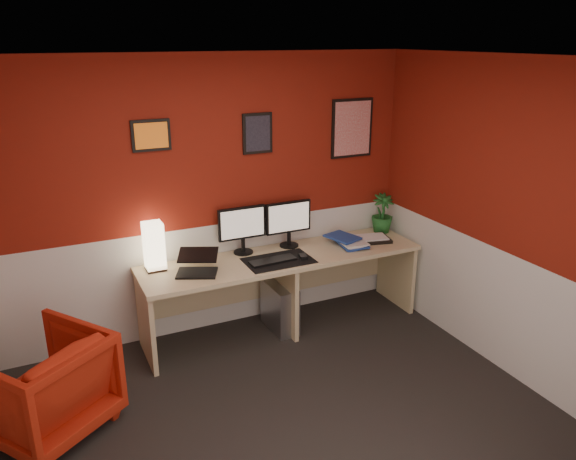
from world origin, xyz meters
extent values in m
cube|color=black|center=(0.00, 0.00, 0.00)|extent=(4.00, 3.50, 0.01)
cube|color=white|center=(0.00, 0.00, 2.50)|extent=(4.00, 3.50, 0.01)
cube|color=maroon|center=(0.00, 1.75, 1.25)|extent=(4.00, 0.01, 2.50)
cube|color=maroon|center=(0.00, -1.75, 1.25)|extent=(4.00, 0.01, 2.50)
cube|color=maroon|center=(2.00, 0.00, 1.25)|extent=(0.01, 3.50, 2.50)
cube|color=silver|center=(0.00, 1.75, 0.50)|extent=(4.00, 0.01, 1.00)
cube|color=silver|center=(2.00, 0.00, 0.50)|extent=(0.01, 3.50, 1.00)
cube|color=#D1BE86|center=(0.64, 1.41, 0.36)|extent=(2.60, 0.65, 0.73)
cube|color=#FFE5B2|center=(-0.47, 1.59, 0.93)|extent=(0.16, 0.16, 0.40)
cube|color=black|center=(-0.18, 1.35, 0.84)|extent=(0.40, 0.35, 0.22)
cube|color=black|center=(0.35, 1.63, 1.02)|extent=(0.45, 0.06, 0.58)
cube|color=black|center=(0.80, 1.61, 1.02)|extent=(0.45, 0.06, 0.58)
cube|color=black|center=(0.56, 1.32, 0.73)|extent=(0.60, 0.38, 0.01)
cube|color=black|center=(0.50, 1.31, 0.74)|extent=(0.43, 0.16, 0.02)
cube|color=black|center=(0.78, 1.27, 0.75)|extent=(0.08, 0.11, 0.03)
imported|color=navy|center=(1.23, 1.38, 0.75)|extent=(0.28, 0.35, 0.03)
imported|color=silver|center=(1.23, 1.38, 0.77)|extent=(0.26, 0.34, 0.02)
imported|color=navy|center=(1.18, 1.41, 0.79)|extent=(0.31, 0.36, 0.03)
cube|color=black|center=(1.59, 1.40, 0.74)|extent=(0.40, 0.32, 0.03)
imported|color=#19591E|center=(1.83, 1.58, 0.93)|extent=(0.25, 0.25, 0.39)
cube|color=#99999E|center=(0.61, 1.41, 0.23)|extent=(0.21, 0.45, 0.45)
imported|color=#A51C09|center=(-1.45, 0.79, 0.36)|extent=(1.07, 1.08, 0.71)
cube|color=orange|center=(-0.39, 1.74, 1.85)|extent=(0.32, 0.02, 0.26)
cube|color=black|center=(0.55, 1.74, 1.80)|extent=(0.28, 0.02, 0.36)
cube|color=red|center=(1.53, 1.74, 1.78)|extent=(0.44, 0.02, 0.56)
camera|label=1|loc=(-1.33, -2.88, 2.62)|focal=34.95mm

